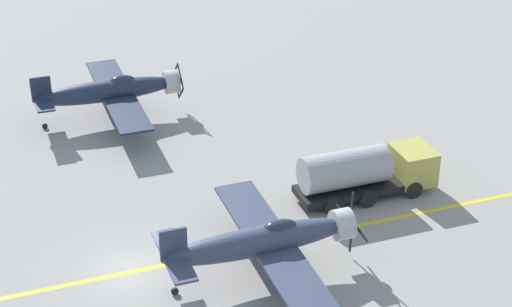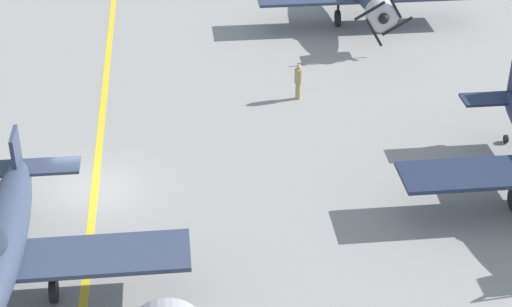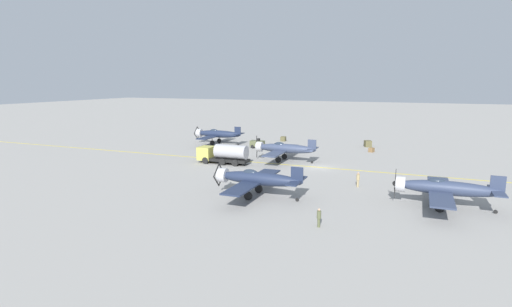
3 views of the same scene
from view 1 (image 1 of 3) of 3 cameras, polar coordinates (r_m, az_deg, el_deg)
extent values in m
plane|color=gray|center=(42.88, -8.09, -7.79)|extent=(400.00, 400.00, 0.00)
cube|color=yellow|center=(42.88, -8.09, -7.79)|extent=(0.30, 160.00, 0.01)
ellipsoid|color=#202A43|center=(57.17, -10.00, 4.12)|extent=(1.50, 9.50, 1.42)
cylinder|color=#B7B7BC|center=(57.97, -5.68, 4.77)|extent=(1.58, 0.90, 1.58)
ellipsoid|color=#232D3D|center=(57.12, -8.92, 4.81)|extent=(0.80, 1.70, 0.76)
cube|color=#202A43|center=(57.42, -9.23, 3.93)|extent=(12.00, 2.10, 0.16)
cube|color=#202A43|center=(56.68, -14.07, 3.63)|extent=(4.40, 1.10, 0.12)
cube|color=#202A43|center=(56.42, -14.14, 4.23)|extent=(0.14, 1.30, 1.60)
sphere|color=black|center=(58.08, -5.20, 4.84)|extent=(0.56, 0.56, 0.56)
cube|color=black|center=(58.42, -5.39, 5.61)|extent=(1.38, 0.06, 1.29)
cube|color=black|center=(58.86, -5.32, 4.48)|extent=(1.29, 0.06, 1.38)
cube|color=black|center=(57.74, -5.00, 4.07)|extent=(1.38, 0.06, 1.29)
cube|color=black|center=(57.29, -5.07, 5.21)|extent=(1.29, 0.06, 1.38)
cylinder|color=black|center=(59.03, -9.47, 3.93)|extent=(0.14, 0.14, 1.26)
cylinder|color=black|center=(59.29, -9.43, 3.38)|extent=(0.22, 0.90, 0.90)
cylinder|color=black|center=(56.34, -8.87, 2.76)|extent=(0.14, 0.14, 1.26)
cylinder|color=black|center=(56.61, -8.82, 2.18)|extent=(0.22, 0.90, 0.90)
cylinder|color=black|center=(57.52, -13.90, 1.79)|extent=(0.12, 0.36, 0.36)
ellipsoid|color=#353F59|center=(40.95, 0.09, -5.89)|extent=(1.50, 9.50, 1.42)
cylinder|color=#B7B7BC|center=(42.42, 5.77, -4.71)|extent=(1.58, 0.90, 1.58)
ellipsoid|color=#232D3D|center=(40.97, 1.59, -4.93)|extent=(0.80, 1.70, 0.76)
cube|color=#353F59|center=(41.36, 1.08, -6.07)|extent=(12.00, 2.10, 0.16)
cube|color=#353F59|center=(39.91, -5.49, -6.80)|extent=(4.40, 1.10, 0.12)
cube|color=#353F59|center=(39.54, -5.53, -6.03)|extent=(0.14, 1.30, 1.60)
sphere|color=black|center=(42.61, 6.38, -4.58)|extent=(0.56, 0.56, 0.56)
cube|color=black|center=(43.30, 5.88, -4.06)|extent=(1.76, 0.06, 0.26)
cube|color=black|center=(43.04, 6.35, -5.60)|extent=(0.26, 0.06, 1.76)
cube|color=black|center=(41.93, 6.90, -5.12)|extent=(1.76, 0.06, 0.26)
cube|color=black|center=(42.19, 6.41, -3.55)|extent=(0.26, 0.06, 1.76)
cylinder|color=black|center=(42.88, 0.36, -5.70)|extent=(0.14, 0.14, 1.26)
cylinder|color=black|center=(43.23, 0.36, -6.40)|extent=(0.22, 0.90, 0.90)
cylinder|color=black|center=(40.59, 1.83, -7.93)|extent=(0.14, 0.14, 1.26)
cylinder|color=black|center=(40.96, 1.82, -8.64)|extent=(0.22, 0.90, 0.90)
cylinder|color=black|center=(41.09, -5.44, -9.12)|extent=(0.12, 0.36, 0.36)
cube|color=black|center=(48.61, 7.26, -2.12)|extent=(2.25, 8.00, 0.40)
cube|color=#B2AD4C|center=(49.51, 10.38, -0.72)|extent=(2.50, 2.08, 2.00)
cylinder|color=#9E9EA3|center=(47.44, 5.92, -1.05)|extent=(2.10, 4.96, 2.10)
cylinder|color=black|center=(50.63, 9.17, -1.11)|extent=(0.30, 1.00, 1.00)
cylinder|color=black|center=(48.86, 10.47, -2.40)|extent=(0.30, 1.00, 1.00)
cylinder|color=black|center=(49.43, 6.23, -1.67)|extent=(0.30, 1.00, 1.00)
cylinder|color=black|center=(47.62, 7.45, -3.02)|extent=(0.30, 1.00, 1.00)
cylinder|color=black|center=(48.65, 4.01, -2.09)|extent=(0.30, 1.00, 1.00)
cylinder|color=black|center=(46.80, 5.16, -3.48)|extent=(0.30, 1.00, 1.00)
camera|label=2|loc=(51.40, 23.84, 18.90)|focal=60.00mm
camera|label=3|loc=(91.57, -25.32, 17.76)|focal=28.00mm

